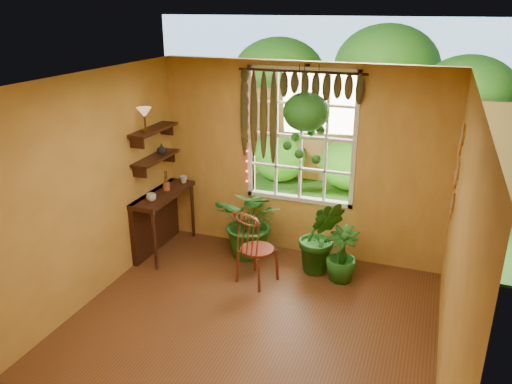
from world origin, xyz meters
TOP-DOWN VIEW (x-y plane):
  - floor at (0.00, 0.00)m, footprint 4.50×4.50m
  - ceiling at (0.00, 0.00)m, footprint 4.50×4.50m
  - wall_back at (0.00, 2.25)m, footprint 4.00×0.00m
  - wall_left at (-2.00, 0.00)m, footprint 0.00×4.50m
  - wall_right at (2.00, 0.00)m, footprint 0.00×4.50m
  - window at (0.00, 2.28)m, footprint 1.52×0.10m
  - valance_vine at (-0.08, 2.16)m, footprint 1.70×0.12m
  - string_lights at (-0.76, 2.19)m, footprint 0.03×0.03m
  - wall_plates at (1.98, 1.79)m, footprint 0.04×0.32m
  - counter_ledge at (-1.91, 1.60)m, footprint 0.40×1.20m
  - shelf_lower at (-1.88, 1.60)m, footprint 0.25×0.90m
  - shelf_upper at (-1.88, 1.60)m, footprint 0.25×0.90m
  - backyard at (0.24, 6.87)m, footprint 14.00×10.00m
  - windsor_chair at (-0.26, 1.21)m, footprint 0.56×0.57m
  - potted_plant_left at (-0.57, 1.86)m, footprint 1.01×0.89m
  - potted_plant_mid at (0.45, 1.74)m, footprint 0.66×0.57m
  - potted_plant_right at (0.76, 1.64)m, footprint 0.46×0.46m
  - hanging_basket at (0.12, 2.04)m, footprint 0.59×0.59m
  - cup_a at (-1.78, 1.26)m, footprint 0.15×0.15m
  - cup_b at (-1.72, 2.06)m, footprint 0.14×0.14m
  - brush_jar at (-1.80, 1.70)m, footprint 0.10×0.10m
  - shelf_vase at (-1.87, 1.76)m, footprint 0.17×0.17m
  - tiffany_lamp at (-1.86, 1.38)m, footprint 0.19×0.19m

SIDE VIEW (x-z plane):
  - floor at x=0.00m, z-range 0.00..0.00m
  - windsor_chair at x=-0.26m, z-range -0.24..0.92m
  - potted_plant_right at x=0.76m, z-range 0.00..0.74m
  - potted_plant_mid at x=0.45m, z-range 0.00..1.05m
  - potted_plant_left at x=-0.57m, z-range 0.00..1.06m
  - counter_ledge at x=-1.91m, z-range 0.10..1.00m
  - cup_b at x=-1.72m, z-range 0.90..1.00m
  - cup_a at x=-1.78m, z-range 0.90..1.01m
  - brush_jar at x=-1.80m, z-range 0.86..1.22m
  - backyard at x=0.24m, z-range -4.72..7.28m
  - wall_back at x=0.00m, z-range -0.65..3.35m
  - wall_left at x=-2.00m, z-range -0.90..3.60m
  - wall_right at x=2.00m, z-range -0.90..3.60m
  - shelf_lower at x=-1.88m, z-range 1.38..1.42m
  - shelf_vase at x=-1.87m, z-range 1.42..1.56m
  - wall_plates at x=1.98m, z-range 1.00..2.10m
  - window at x=0.00m, z-range 0.77..2.63m
  - string_lights at x=-0.76m, z-range 0.98..2.52m
  - shelf_upper at x=-1.88m, z-range 1.78..1.82m
  - hanging_basket at x=0.12m, z-range 1.37..2.63m
  - tiffany_lamp at x=-1.86m, z-range 1.89..2.22m
  - valance_vine at x=-0.08m, z-range 1.73..2.83m
  - ceiling at x=0.00m, z-range 2.70..2.70m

